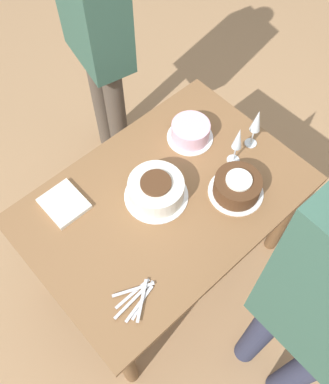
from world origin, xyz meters
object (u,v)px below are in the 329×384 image
wine_glass_near (238,140)px  wine_glass_far (257,122)px  person_watching (95,22)px  cake_center_white (156,190)px  cake_front_chocolate (237,186)px  cake_back_decorated (190,132)px  person_cutting (328,311)px

wine_glass_near → wine_glass_far: size_ratio=0.99×
wine_glass_far → person_watching: (-0.21, 0.87, 0.14)m
person_watching → cake_center_white: bearing=-10.3°
cake_front_chocolate → cake_back_decorated: cake_front_chocolate is taller
cake_center_white → wine_glass_far: (0.52, -0.09, 0.10)m
wine_glass_near → person_watching: 0.90m
cake_center_white → person_watching: (0.32, 0.79, 0.24)m
cake_front_chocolate → wine_glass_near: 0.20m
cake_center_white → wine_glass_far: size_ratio=1.24×
wine_glass_far → wine_glass_near: bearing=-175.6°
cake_front_chocolate → wine_glass_near: wine_glass_near is taller
cake_front_chocolate → cake_back_decorated: (0.06, 0.36, -0.00)m
cake_front_chocolate → cake_center_white: bearing=140.7°
cake_back_decorated → wine_glass_near: bearing=-76.4°
cake_front_chocolate → person_watching: size_ratio=0.14×
wine_glass_far → person_watching: bearing=103.5°
cake_front_chocolate → wine_glass_far: 0.31m
cake_front_chocolate → person_cutting: (-0.28, -0.58, 0.28)m
cake_front_chocolate → wine_glass_far: bearing=28.4°
wine_glass_far → person_watching: size_ratio=0.13×
cake_front_chocolate → person_cutting: bearing=-116.1°
wine_glass_near → person_cutting: size_ratio=0.13×
cake_center_white → cake_back_decorated: 0.36m
wine_glass_near → person_watching: size_ratio=0.13×
person_cutting → person_watching: bearing=-10.5°
cake_center_white → person_watching: bearing=68.2°
wine_glass_near → person_watching: bearing=95.0°
cake_back_decorated → person_watching: bearing=91.9°
wine_glass_far → cake_front_chocolate: bearing=-151.6°
wine_glass_near → person_cutting: bearing=-119.8°
person_cutting → cake_center_white: bearing=0.4°
person_cutting → person_watching: person_cutting is taller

